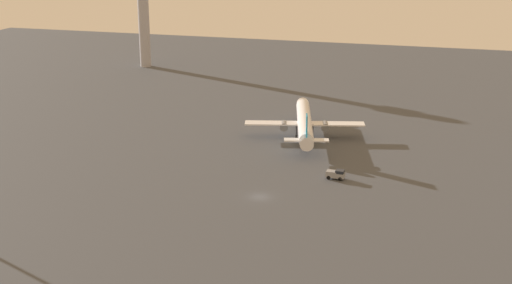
# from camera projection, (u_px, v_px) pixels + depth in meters

# --- Properties ---
(ground_plane) EXTENTS (416.00, 416.00, 0.00)m
(ground_plane) POSITION_uv_depth(u_px,v_px,m) (260.00, 197.00, 149.27)
(ground_plane) COLOR #424449
(control_tower) EXTENTS (8.00, 8.00, 42.18)m
(control_tower) POSITION_uv_depth(u_px,v_px,m) (143.00, 7.00, 280.46)
(control_tower) COLOR #A8A8B2
(control_tower) RESTS_ON ground
(airplane_far_stand) EXTENTS (32.35, 41.23, 10.72)m
(airplane_far_stand) POSITION_uv_depth(u_px,v_px,m) (305.00, 123.00, 190.41)
(airplane_far_stand) COLOR white
(airplane_far_stand) RESTS_ON ground
(maintenance_van) EXTENTS (4.23, 2.19, 2.25)m
(maintenance_van) POSITION_uv_depth(u_px,v_px,m) (336.00, 174.00, 159.42)
(maintenance_van) COLOR gray
(maintenance_van) RESTS_ON ground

